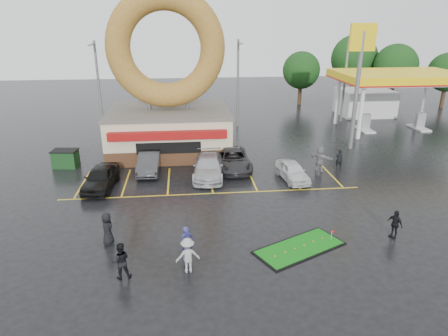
{
  "coord_description": "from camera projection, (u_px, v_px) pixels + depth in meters",
  "views": [
    {
      "loc": [
        -1.76,
        -20.79,
        10.83
      ],
      "look_at": [
        0.62,
        2.27,
        2.2
      ],
      "focal_mm": 32.0,
      "sensor_mm": 36.0,
      "label": 1
    }
  ],
  "objects": [
    {
      "name": "car_dgrey",
      "position": [
        149.0,
        162.0,
        30.1
      ],
      "size": [
        1.7,
        4.52,
        1.47
      ],
      "primitive_type": "imported",
      "rotation": [
        0.0,
        0.0,
        -0.03
      ],
      "color": "#2F2F31",
      "rests_on": "ground"
    },
    {
      "name": "person_blackjkt",
      "position": [
        121.0,
        261.0,
        17.55
      ],
      "size": [
        0.95,
        0.8,
        1.74
      ],
      "primitive_type": "imported",
      "rotation": [
        0.0,
        0.0,
        3.32
      ],
      "color": "black",
      "rests_on": "ground"
    },
    {
      "name": "car_silver",
      "position": [
        208.0,
        167.0,
        29.14
      ],
      "size": [
        2.62,
        5.43,
        1.52
      ],
      "primitive_type": "imported",
      "rotation": [
        0.0,
        0.0,
        -0.09
      ],
      "color": "#B4B4B9",
      "rests_on": "ground"
    },
    {
      "name": "person_walker_near",
      "position": [
        320.0,
        159.0,
        30.08
      ],
      "size": [
        1.78,
        1.64,
        1.98
      ],
      "primitive_type": "imported",
      "rotation": [
        0.0,
        0.0,
        2.44
      ],
      "color": "gray",
      "rests_on": "ground"
    },
    {
      "name": "shell_sign",
      "position": [
        360.0,
        64.0,
        33.19
      ],
      "size": [
        2.2,
        0.36,
        10.6
      ],
      "color": "slate",
      "rests_on": "ground"
    },
    {
      "name": "gas_station",
      "position": [
        383.0,
        89.0,
        43.47
      ],
      "size": [
        12.3,
        13.65,
        5.9
      ],
      "color": "silver",
      "rests_on": "ground"
    },
    {
      "name": "streetlight_mid",
      "position": [
        238.0,
        82.0,
        41.54
      ],
      "size": [
        0.4,
        2.21,
        9.0
      ],
      "color": "slate",
      "rests_on": "ground"
    },
    {
      "name": "person_walker_far",
      "position": [
        339.0,
        159.0,
        30.69
      ],
      "size": [
        0.57,
        0.38,
        1.56
      ],
      "primitive_type": "imported",
      "rotation": [
        0.0,
        0.0,
        3.15
      ],
      "color": "black",
      "rests_on": "ground"
    },
    {
      "name": "donut_shop",
      "position": [
        168.0,
        100.0,
        33.57
      ],
      "size": [
        10.2,
        8.7,
        13.5
      ],
      "color": "#472B19",
      "rests_on": "ground"
    },
    {
      "name": "person_blue",
      "position": [
        187.0,
        243.0,
        18.95
      ],
      "size": [
        0.74,
        0.63,
        1.72
      ],
      "primitive_type": "imported",
      "rotation": [
        0.0,
        0.0,
        0.41
      ],
      "color": "navy",
      "rests_on": "ground"
    },
    {
      "name": "person_cameraman",
      "position": [
        395.0,
        224.0,
        20.92
      ],
      "size": [
        0.71,
        0.98,
        1.55
      ],
      "primitive_type": "imported",
      "rotation": [
        0.0,
        0.0,
        -1.16
      ],
      "color": "black",
      "rests_on": "ground"
    },
    {
      "name": "dumpster",
      "position": [
        66.0,
        159.0,
        31.07
      ],
      "size": [
        1.92,
        1.4,
        1.3
      ],
      "primitive_type": "cube",
      "rotation": [
        0.0,
        0.0,
        -0.11
      ],
      "color": "#19411B",
      "rests_on": "ground"
    },
    {
      "name": "tree_far_c",
      "position": [
        354.0,
        58.0,
        55.1
      ],
      "size": [
        6.3,
        6.3,
        9.0
      ],
      "color": "#332114",
      "rests_on": "ground"
    },
    {
      "name": "person_hoodie",
      "position": [
        188.0,
        255.0,
        18.0
      ],
      "size": [
        1.19,
        0.82,
        1.7
      ],
      "primitive_type": "imported",
      "rotation": [
        0.0,
        0.0,
        3.32
      ],
      "color": "#969699",
      "rests_on": "ground"
    },
    {
      "name": "ground",
      "position": [
        217.0,
        217.0,
        23.32
      ],
      "size": [
        120.0,
        120.0,
        0.0
      ],
      "primitive_type": "plane",
      "color": "black",
      "rests_on": "ground"
    },
    {
      "name": "streetlight_right",
      "position": [
        345.0,
        79.0,
        43.62
      ],
      "size": [
        0.4,
        2.21,
        9.0
      ],
      "color": "slate",
      "rests_on": "ground"
    },
    {
      "name": "car_grey",
      "position": [
        233.0,
        159.0,
        30.71
      ],
      "size": [
        2.48,
        5.32,
        1.47
      ],
      "primitive_type": "imported",
      "rotation": [
        0.0,
        0.0,
        0.01
      ],
      "color": "#2A2A2C",
      "rests_on": "ground"
    },
    {
      "name": "streetlight_left",
      "position": [
        99.0,
        85.0,
        39.26
      ],
      "size": [
        0.4,
        2.21,
        9.0
      ],
      "color": "slate",
      "rests_on": "ground"
    },
    {
      "name": "tree_far_a",
      "position": [
        396.0,
        66.0,
        51.98
      ],
      "size": [
        5.6,
        5.6,
        8.0
      ],
      "color": "#332114",
      "rests_on": "ground"
    },
    {
      "name": "car_black",
      "position": [
        101.0,
        178.0,
        27.08
      ],
      "size": [
        2.26,
        4.68,
        1.54
      ],
      "primitive_type": "imported",
      "rotation": [
        0.0,
        0.0,
        -0.1
      ],
      "color": "black",
      "rests_on": "ground"
    },
    {
      "name": "tree_far_d",
      "position": [
        301.0,
        70.0,
        52.92
      ],
      "size": [
        4.9,
        4.9,
        7.0
      ],
      "color": "#332114",
      "rests_on": "ground"
    },
    {
      "name": "putting_green",
      "position": [
        299.0,
        248.0,
        20.12
      ],
      "size": [
        5.06,
        3.88,
        0.58
      ],
      "color": "black",
      "rests_on": "ground"
    },
    {
      "name": "car_white",
      "position": [
        292.0,
        171.0,
        28.54
      ],
      "size": [
        2.04,
        4.04,
        1.32
      ],
      "primitive_type": "imported",
      "rotation": [
        0.0,
        0.0,
        0.13
      ],
      "color": "silver",
      "rests_on": "ground"
    },
    {
      "name": "tree_far_b",
      "position": [
        448.0,
        72.0,
        50.92
      ],
      "size": [
        4.9,
        4.9,
        7.0
      ],
      "color": "#332114",
      "rests_on": "ground"
    },
    {
      "name": "person_bystander",
      "position": [
        107.0,
        229.0,
        20.24
      ],
      "size": [
        0.78,
        0.98,
        1.74
      ],
      "primitive_type": "imported",
      "rotation": [
        0.0,
        0.0,
        1.87
      ],
      "color": "black",
      "rests_on": "ground"
    }
  ]
}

